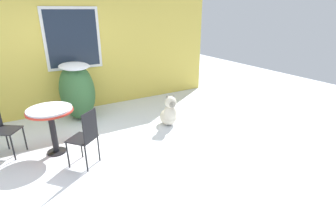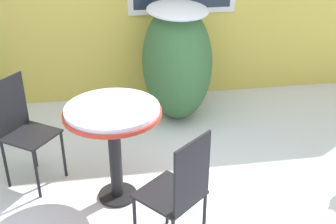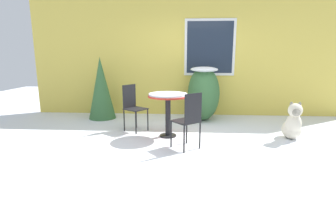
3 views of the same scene
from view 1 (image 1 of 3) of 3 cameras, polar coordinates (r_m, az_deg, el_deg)
ground_plane at (r=4.74m, az=-16.94°, el=-8.25°), size 16.00×16.00×0.00m
house_wall at (r=6.36m, az=-23.68°, el=13.95°), size 8.00×0.10×3.26m
shrub_left at (r=6.01m, az=-19.19°, el=4.58°), size 0.72×1.00×1.23m
patio_table at (r=4.64m, az=-24.20°, el=-0.89°), size 0.72×0.72×0.80m
patio_chair_near_table at (r=5.02m, az=-32.49°, el=-2.78°), size 0.51×0.51×0.91m
patio_chair_far_side at (r=4.14m, az=-17.55°, el=-5.03°), size 0.51×0.51×0.91m
dog at (r=5.41m, az=0.21°, el=-0.32°), size 0.42×0.64×0.69m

